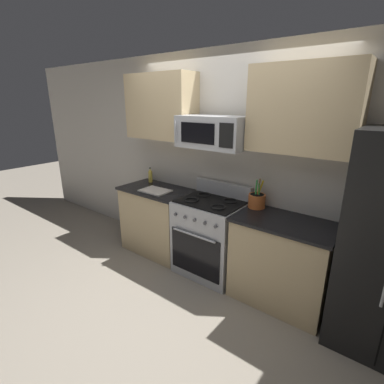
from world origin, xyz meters
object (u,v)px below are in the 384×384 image
range_oven (210,236)px  microwave (213,132)px  bottle_oil (150,175)px  utensil_crock (257,200)px  cutting_board (155,191)px

range_oven → microwave: microwave is taller
range_oven → bottle_oil: bearing=171.1°
utensil_crock → cutting_board: bearing=-168.3°
microwave → cutting_board: size_ratio=2.07×
range_oven → bottle_oil: bottle_oil is taller
bottle_oil → range_oven: bearing=-8.9°
microwave → cutting_board: microwave is taller
range_oven → cutting_board: bearing=-173.3°
utensil_crock → cutting_board: (-1.29, -0.27, -0.08)m
microwave → bottle_oil: 1.38m
microwave → cutting_board: 1.13m
range_oven → microwave: (-0.00, 0.03, 1.23)m
microwave → bottle_oil: bearing=172.3°
range_oven → bottle_oil: (-1.17, 0.18, 0.53)m
range_oven → utensil_crock: size_ratio=3.33×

